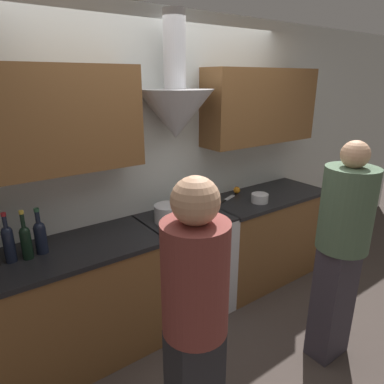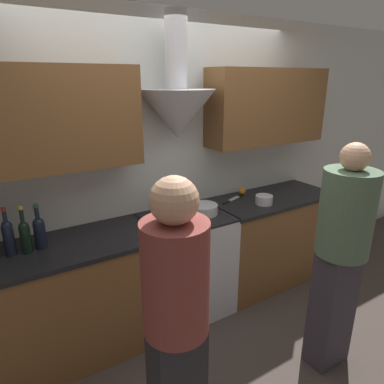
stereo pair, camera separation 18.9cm
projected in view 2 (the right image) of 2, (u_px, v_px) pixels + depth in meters
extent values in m
plane|color=#423833|center=(204.00, 327.00, 2.98)|extent=(12.00, 12.00, 0.00)
cube|color=silver|center=(167.00, 167.00, 3.08)|extent=(8.40, 0.06, 2.60)
cone|color=silver|center=(177.00, 114.00, 2.77)|extent=(0.62, 0.62, 0.39)
cylinder|color=silver|center=(176.00, 50.00, 2.61)|extent=(0.17, 0.17, 0.57)
cube|color=brown|center=(22.00, 121.00, 2.21)|extent=(1.55, 0.32, 0.70)
cube|color=brown|center=(267.00, 107.00, 3.28)|extent=(1.28, 0.32, 0.70)
cube|color=brown|center=(53.00, 308.00, 2.52)|extent=(1.55, 0.60, 0.90)
cube|color=black|center=(45.00, 252.00, 2.37)|extent=(1.57, 0.62, 0.03)
cube|color=brown|center=(268.00, 240.00, 3.59)|extent=(1.28, 0.60, 0.90)
cube|color=black|center=(272.00, 198.00, 3.44)|extent=(1.30, 0.62, 0.03)
cube|color=silver|center=(186.00, 265.00, 3.08)|extent=(0.73, 0.60, 0.91)
cube|color=black|center=(204.00, 285.00, 2.86)|extent=(0.51, 0.01, 0.41)
cube|color=black|center=(186.00, 218.00, 2.93)|extent=(0.73, 0.60, 0.02)
cube|color=silver|center=(171.00, 214.00, 3.17)|extent=(0.73, 0.06, 0.10)
cylinder|color=black|center=(9.00, 240.00, 2.26)|extent=(0.07, 0.07, 0.21)
sphere|color=black|center=(6.00, 226.00, 2.23)|extent=(0.07, 0.07, 0.07)
cylinder|color=black|center=(5.00, 217.00, 2.21)|extent=(0.03, 0.03, 0.09)
cylinder|color=maroon|center=(3.00, 209.00, 2.19)|extent=(0.03, 0.03, 0.02)
cylinder|color=black|center=(26.00, 240.00, 2.30)|extent=(0.07, 0.07, 0.19)
sphere|color=black|center=(24.00, 227.00, 2.27)|extent=(0.07, 0.07, 0.07)
cylinder|color=black|center=(22.00, 217.00, 2.25)|extent=(0.03, 0.03, 0.11)
cylinder|color=gold|center=(20.00, 208.00, 2.23)|extent=(0.03, 0.03, 0.02)
cylinder|color=black|center=(40.00, 235.00, 2.37)|extent=(0.08, 0.08, 0.19)
sphere|color=black|center=(38.00, 223.00, 2.34)|extent=(0.08, 0.08, 0.08)
cylinder|color=black|center=(37.00, 214.00, 2.32)|extent=(0.03, 0.03, 0.10)
cylinder|color=#234C33|center=(36.00, 206.00, 2.30)|extent=(0.03, 0.03, 0.02)
cylinder|color=silver|center=(169.00, 213.00, 2.83)|extent=(0.24, 0.24, 0.14)
cylinder|color=silver|center=(204.00, 209.00, 2.98)|extent=(0.25, 0.25, 0.08)
sphere|color=orange|center=(242.00, 191.00, 3.48)|extent=(0.07, 0.07, 0.07)
cylinder|color=silver|center=(264.00, 200.00, 3.21)|extent=(0.16, 0.16, 0.08)
cube|color=silver|center=(234.00, 199.00, 3.35)|extent=(0.17, 0.09, 0.01)
cube|color=black|center=(226.00, 202.00, 3.25)|extent=(0.10, 0.05, 0.01)
cylinder|color=brown|center=(175.00, 278.00, 1.58)|extent=(0.32, 0.32, 0.56)
sphere|color=tan|center=(174.00, 201.00, 1.45)|extent=(0.22, 0.22, 0.22)
cube|color=#38333D|center=(332.00, 309.00, 2.50)|extent=(0.30, 0.19, 0.91)
cylinder|color=#4C664C|center=(346.00, 213.00, 2.26)|extent=(0.35, 0.35, 0.59)
sphere|color=tan|center=(355.00, 157.00, 2.14)|extent=(0.18, 0.18, 0.18)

